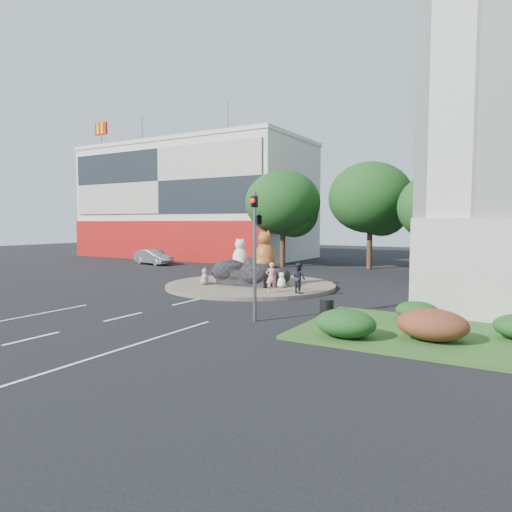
# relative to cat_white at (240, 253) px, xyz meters

# --- Properties ---
(ground) EXTENTS (120.00, 120.00, 0.00)m
(ground) POSITION_rel_cat_white_xyz_m (0.92, -10.28, -2.00)
(ground) COLOR black
(ground) RESTS_ON ground
(roundabout_island) EXTENTS (10.00, 10.00, 0.20)m
(roundabout_island) POSITION_rel_cat_white_xyz_m (0.92, -0.28, -1.90)
(roundabout_island) COLOR brown
(roundabout_island) RESTS_ON ground
(rock_plinth) EXTENTS (3.20, 2.60, 0.90)m
(rock_plinth) POSITION_rel_cat_white_xyz_m (0.92, -0.28, -1.35)
(rock_plinth) COLOR black
(rock_plinth) RESTS_ON roundabout_island
(shophouse_block) EXTENTS (25.20, 12.30, 17.40)m
(shophouse_block) POSITION_rel_cat_white_xyz_m (-17.09, 17.63, 4.19)
(shophouse_block) COLOR silver
(shophouse_block) RESTS_ON ground
(grass_verge) EXTENTS (10.00, 6.00, 0.12)m
(grass_verge) POSITION_rel_cat_white_xyz_m (12.92, -7.28, -1.94)
(grass_verge) COLOR #2A4E1A
(grass_verge) RESTS_ON ground
(tree_left) EXTENTS (6.46, 6.46, 8.27)m
(tree_left) POSITION_rel_cat_white_xyz_m (-3.02, 11.78, 3.25)
(tree_left) COLOR #382314
(tree_left) RESTS_ON ground
(tree_mid) EXTENTS (6.84, 6.84, 8.76)m
(tree_mid) POSITION_rel_cat_white_xyz_m (3.98, 13.78, 3.56)
(tree_mid) COLOR #382314
(tree_mid) RESTS_ON ground
(tree_right) EXTENTS (5.70, 5.70, 7.30)m
(tree_right) POSITION_rel_cat_white_xyz_m (9.98, 9.78, 2.63)
(tree_right) COLOR #382314
(tree_right) RESTS_ON ground
(hedge_near_green) EXTENTS (2.00, 1.60, 0.90)m
(hedge_near_green) POSITION_rel_cat_white_xyz_m (9.92, -9.28, -1.43)
(hedge_near_green) COLOR #103412
(hedge_near_green) RESTS_ON grass_verge
(hedge_red) EXTENTS (2.20, 1.76, 0.99)m
(hedge_red) POSITION_rel_cat_white_xyz_m (12.42, -8.28, -1.38)
(hedge_red) COLOR #532516
(hedge_red) RESTS_ON grass_verge
(hedge_back_green) EXTENTS (1.60, 1.28, 0.72)m
(hedge_back_green) POSITION_rel_cat_white_xyz_m (11.42, -5.48, -1.52)
(hedge_back_green) COLOR #103412
(hedge_back_green) RESTS_ON grass_verge
(traffic_light) EXTENTS (0.44, 1.24, 5.00)m
(traffic_light) POSITION_rel_cat_white_xyz_m (6.01, -8.28, 1.62)
(traffic_light) COLOR #595B60
(traffic_light) RESTS_ON ground
(street_lamp) EXTENTS (2.34, 0.22, 8.06)m
(street_lamp) POSITION_rel_cat_white_xyz_m (13.73, -2.28, 2.55)
(street_lamp) COLOR #595B60
(street_lamp) RESTS_ON ground
(cat_white) EXTENTS (1.20, 1.07, 1.80)m
(cat_white) POSITION_rel_cat_white_xyz_m (0.00, 0.00, 0.00)
(cat_white) COLOR white
(cat_white) RESTS_ON rock_plinth
(cat_tabby) EXTENTS (1.42, 1.23, 2.31)m
(cat_tabby) POSITION_rel_cat_white_xyz_m (1.85, -0.24, 0.26)
(cat_tabby) COLOR #A66622
(cat_tabby) RESTS_ON rock_plinth
(kitten_calico) EXTENTS (0.79, 0.78, 0.99)m
(kitten_calico) POSITION_rel_cat_white_xyz_m (-1.25, -1.90, -1.30)
(kitten_calico) COLOR silver
(kitten_calico) RESTS_ON roundabout_island
(kitten_white) EXTENTS (0.59, 0.54, 0.87)m
(kitten_white) POSITION_rel_cat_white_xyz_m (3.19, -0.70, -1.36)
(kitten_white) COLOR white
(kitten_white) RESTS_ON roundabout_island
(pedestrian_pink) EXTENTS (0.67, 0.65, 1.56)m
(pedestrian_pink) POSITION_rel_cat_white_xyz_m (3.53, -2.53, -1.02)
(pedestrian_pink) COLOR pink
(pedestrian_pink) RESTS_ON roundabout_island
(pedestrian_dark) EXTENTS (0.96, 0.89, 1.57)m
(pedestrian_dark) POSITION_rel_cat_white_xyz_m (4.92, -2.11, -1.01)
(pedestrian_dark) COLOR black
(pedestrian_dark) RESTS_ON roundabout_island
(parked_car) EXTENTS (4.34, 2.19, 1.36)m
(parked_car) POSITION_rel_cat_white_xyz_m (-14.22, 7.69, -1.32)
(parked_car) COLOR #9A9CA1
(parked_car) RESTS_ON ground
(litter_bin) EXTENTS (0.69, 0.69, 0.79)m
(litter_bin) POSITION_rel_cat_white_xyz_m (8.42, -7.11, -1.49)
(litter_bin) COLOR black
(litter_bin) RESTS_ON grass_verge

